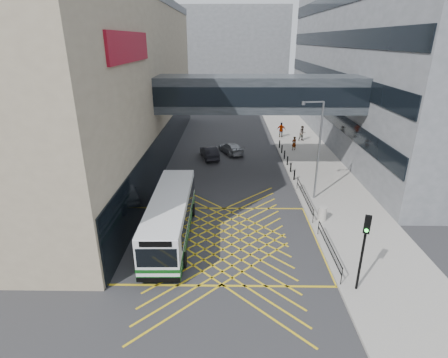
{
  "coord_description": "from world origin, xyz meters",
  "views": [
    {
      "loc": [
        0.32,
        -19.31,
        11.94
      ],
      "look_at": [
        0.0,
        4.0,
        2.6
      ],
      "focal_mm": 28.0,
      "sensor_mm": 36.0,
      "label": 1
    }
  ],
  "objects_px": {
    "bus": "(171,215)",
    "car_dark": "(209,152)",
    "street_lamp": "(317,145)",
    "car_silver": "(231,148)",
    "pedestrian_a": "(294,143)",
    "pedestrian_c": "(281,130)",
    "car_white": "(172,193)",
    "litter_bin": "(322,214)",
    "traffic_light": "(364,243)",
    "pedestrian_b": "(302,133)"
  },
  "relations": [
    {
      "from": "pedestrian_c",
      "to": "car_silver",
      "type": "bearing_deg",
      "value": 55.55
    },
    {
      "from": "car_silver",
      "to": "pedestrian_b",
      "type": "height_order",
      "value": "pedestrian_b"
    },
    {
      "from": "pedestrian_c",
      "to": "pedestrian_a",
      "type": "bearing_deg",
      "value": 107.47
    },
    {
      "from": "bus",
      "to": "car_dark",
      "type": "distance_m",
      "value": 16.17
    },
    {
      "from": "bus",
      "to": "traffic_light",
      "type": "xyz_separation_m",
      "value": [
        10.16,
        -5.36,
        1.44
      ]
    },
    {
      "from": "bus",
      "to": "pedestrian_a",
      "type": "height_order",
      "value": "bus"
    },
    {
      "from": "bus",
      "to": "pedestrian_b",
      "type": "bearing_deg",
      "value": 59.53
    },
    {
      "from": "traffic_light",
      "to": "litter_bin",
      "type": "height_order",
      "value": "traffic_light"
    },
    {
      "from": "bus",
      "to": "car_dark",
      "type": "xyz_separation_m",
      "value": [
        1.62,
        16.07,
        -0.84
      ]
    },
    {
      "from": "car_silver",
      "to": "pedestrian_a",
      "type": "distance_m",
      "value": 7.23
    },
    {
      "from": "car_silver",
      "to": "bus",
      "type": "bearing_deg",
      "value": 53.13
    },
    {
      "from": "car_dark",
      "to": "car_silver",
      "type": "bearing_deg",
      "value": -157.01
    },
    {
      "from": "pedestrian_b",
      "to": "car_dark",
      "type": "bearing_deg",
      "value": -165.15
    },
    {
      "from": "car_silver",
      "to": "street_lamp",
      "type": "bearing_deg",
      "value": 93.26
    },
    {
      "from": "street_lamp",
      "to": "pedestrian_c",
      "type": "height_order",
      "value": "street_lamp"
    },
    {
      "from": "car_silver",
      "to": "traffic_light",
      "type": "relative_size",
      "value": 0.96
    },
    {
      "from": "car_silver",
      "to": "pedestrian_c",
      "type": "bearing_deg",
      "value": -159.56
    },
    {
      "from": "car_dark",
      "to": "street_lamp",
      "type": "distance_m",
      "value": 14.12
    },
    {
      "from": "bus",
      "to": "car_silver",
      "type": "relative_size",
      "value": 2.45
    },
    {
      "from": "street_lamp",
      "to": "car_white",
      "type": "bearing_deg",
      "value": 172.47
    },
    {
      "from": "car_dark",
      "to": "street_lamp",
      "type": "relative_size",
      "value": 0.55
    },
    {
      "from": "pedestrian_a",
      "to": "pedestrian_b",
      "type": "bearing_deg",
      "value": -136.3
    },
    {
      "from": "car_white",
      "to": "car_dark",
      "type": "height_order",
      "value": "car_dark"
    },
    {
      "from": "pedestrian_c",
      "to": "traffic_light",
      "type": "bearing_deg",
      "value": 100.14
    },
    {
      "from": "car_white",
      "to": "pedestrian_b",
      "type": "xyz_separation_m",
      "value": [
        13.67,
        17.23,
        0.47
      ]
    },
    {
      "from": "bus",
      "to": "car_silver",
      "type": "bearing_deg",
      "value": 76.59
    },
    {
      "from": "pedestrian_b",
      "to": "pedestrian_c",
      "type": "relative_size",
      "value": 0.97
    },
    {
      "from": "bus",
      "to": "car_dark",
      "type": "bearing_deg",
      "value": 83.27
    },
    {
      "from": "car_silver",
      "to": "car_white",
      "type": "bearing_deg",
      "value": 44.52
    },
    {
      "from": "traffic_light",
      "to": "pedestrian_a",
      "type": "height_order",
      "value": "traffic_light"
    },
    {
      "from": "car_dark",
      "to": "car_silver",
      "type": "xyz_separation_m",
      "value": [
        2.32,
        1.8,
        -0.02
      ]
    },
    {
      "from": "car_white",
      "to": "car_dark",
      "type": "xyz_separation_m",
      "value": [
        2.46,
        10.62,
        0.04
      ]
    },
    {
      "from": "car_silver",
      "to": "street_lamp",
      "type": "relative_size",
      "value": 0.54
    },
    {
      "from": "traffic_light",
      "to": "pedestrian_a",
      "type": "distance_m",
      "value": 24.15
    },
    {
      "from": "bus",
      "to": "litter_bin",
      "type": "distance_m",
      "value": 10.46
    },
    {
      "from": "car_dark",
      "to": "traffic_light",
      "type": "distance_m",
      "value": 23.18
    },
    {
      "from": "bus",
      "to": "pedestrian_c",
      "type": "distance_m",
      "value": 26.48
    },
    {
      "from": "traffic_light",
      "to": "pedestrian_b",
      "type": "bearing_deg",
      "value": 106.57
    },
    {
      "from": "car_white",
      "to": "car_dark",
      "type": "bearing_deg",
      "value": -80.81
    },
    {
      "from": "bus",
      "to": "litter_bin",
      "type": "bearing_deg",
      "value": 10.05
    },
    {
      "from": "car_white",
      "to": "street_lamp",
      "type": "xyz_separation_m",
      "value": [
        11.18,
        0.22,
        3.91
      ]
    },
    {
      "from": "litter_bin",
      "to": "pedestrian_c",
      "type": "bearing_deg",
      "value": 89.47
    },
    {
      "from": "car_silver",
      "to": "pedestrian_a",
      "type": "height_order",
      "value": "pedestrian_a"
    },
    {
      "from": "pedestrian_a",
      "to": "pedestrian_c",
      "type": "height_order",
      "value": "pedestrian_c"
    },
    {
      "from": "bus",
      "to": "traffic_light",
      "type": "bearing_deg",
      "value": -28.81
    },
    {
      "from": "traffic_light",
      "to": "bus",
      "type": "bearing_deg",
      "value": 174.17
    },
    {
      "from": "pedestrian_b",
      "to": "car_silver",
      "type": "bearing_deg",
      "value": -167.25
    },
    {
      "from": "traffic_light",
      "to": "pedestrian_c",
      "type": "distance_m",
      "value": 29.76
    },
    {
      "from": "litter_bin",
      "to": "pedestrian_c",
      "type": "distance_m",
      "value": 22.35
    },
    {
      "from": "street_lamp",
      "to": "pedestrian_b",
      "type": "xyz_separation_m",
      "value": [
        2.48,
        17.01,
        -3.43
      ]
    }
  ]
}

